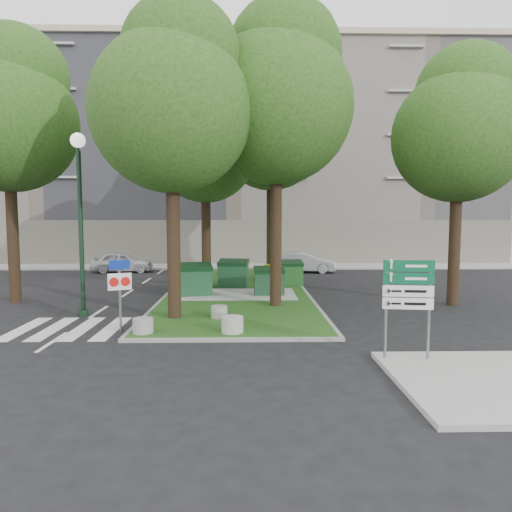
{
  "coord_description": "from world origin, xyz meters",
  "views": [
    {
      "loc": [
        0.9,
        -12.53,
        3.49
      ],
      "look_at": [
        1.26,
        4.45,
        2.0
      ],
      "focal_mm": 32.0,
      "sensor_mm": 36.0,
      "label": 1
    }
  ],
  "objects_px": {
    "tree_median_near_left": "(174,97)",
    "directional_sign": "(408,293)",
    "street_lamp": "(80,202)",
    "car_silver": "(304,262)",
    "tree_median_near_right": "(279,93)",
    "tree_median_mid": "(207,141)",
    "tree_median_far": "(272,125)",
    "dumpster_a": "(194,280)",
    "dumpster_d": "(289,273)",
    "bollard_right": "(232,324)",
    "bollard_mid": "(219,312)",
    "dumpster_c": "(269,281)",
    "tree_street_left": "(10,110)",
    "dumpster_b": "(233,273)",
    "traffic_sign_pole": "(120,283)",
    "tree_street_right": "(461,124)",
    "bollard_left": "(143,325)",
    "litter_bin": "(268,272)",
    "car_white": "(122,262)"
  },
  "relations": [
    {
      "from": "tree_street_right",
      "to": "dumpster_d",
      "type": "distance_m",
      "value": 9.9
    },
    {
      "from": "street_lamp",
      "to": "car_silver",
      "type": "relative_size",
      "value": 1.65
    },
    {
      "from": "tree_median_mid",
      "to": "car_silver",
      "type": "xyz_separation_m",
      "value": [
        5.39,
        6.44,
        -6.35
      ]
    },
    {
      "from": "bollard_mid",
      "to": "tree_median_mid",
      "type": "bearing_deg",
      "value": 97.73
    },
    {
      "from": "tree_median_near_left",
      "to": "dumpster_b",
      "type": "distance_m",
      "value": 9.51
    },
    {
      "from": "traffic_sign_pole",
      "to": "dumpster_d",
      "type": "bearing_deg",
      "value": 32.9
    },
    {
      "from": "bollard_mid",
      "to": "car_silver",
      "type": "xyz_separation_m",
      "value": [
        4.49,
        13.06,
        0.31
      ]
    },
    {
      "from": "dumpster_c",
      "to": "directional_sign",
      "type": "distance_m",
      "value": 9.41
    },
    {
      "from": "bollard_left",
      "to": "bollard_mid",
      "type": "distance_m",
      "value": 2.85
    },
    {
      "from": "tree_median_mid",
      "to": "car_silver",
      "type": "bearing_deg",
      "value": 50.06
    },
    {
      "from": "dumpster_d",
      "to": "car_silver",
      "type": "height_order",
      "value": "dumpster_d"
    },
    {
      "from": "dumpster_c",
      "to": "tree_street_left",
      "type": "bearing_deg",
      "value": -177.19
    },
    {
      "from": "dumpster_a",
      "to": "car_white",
      "type": "relative_size",
      "value": 0.44
    },
    {
      "from": "tree_street_right",
      "to": "bollard_right",
      "type": "distance_m",
      "value": 11.78
    },
    {
      "from": "tree_median_far",
      "to": "dumpster_d",
      "type": "relative_size",
      "value": 8.79
    },
    {
      "from": "tree_median_near_right",
      "to": "dumpster_a",
      "type": "relative_size",
      "value": 6.94
    },
    {
      "from": "tree_median_far",
      "to": "traffic_sign_pole",
      "type": "distance_m",
      "value": 13.9
    },
    {
      "from": "directional_sign",
      "to": "tree_median_near_right",
      "type": "bearing_deg",
      "value": 119.07
    },
    {
      "from": "tree_median_near_left",
      "to": "car_silver",
      "type": "bearing_deg",
      "value": 65.51
    },
    {
      "from": "tree_median_near_left",
      "to": "dumpster_a",
      "type": "xyz_separation_m",
      "value": [
        0.08,
        4.32,
        -6.54
      ]
    },
    {
      "from": "directional_sign",
      "to": "traffic_sign_pole",
      "type": "bearing_deg",
      "value": 164.97
    },
    {
      "from": "tree_median_near_left",
      "to": "bollard_left",
      "type": "relative_size",
      "value": 17.86
    },
    {
      "from": "bollard_mid",
      "to": "traffic_sign_pole",
      "type": "distance_m",
      "value": 3.39
    },
    {
      "from": "tree_median_near_left",
      "to": "dumpster_c",
      "type": "relative_size",
      "value": 7.92
    },
    {
      "from": "dumpster_a",
      "to": "directional_sign",
      "type": "height_order",
      "value": "directional_sign"
    },
    {
      "from": "dumpster_c",
      "to": "directional_sign",
      "type": "height_order",
      "value": "directional_sign"
    },
    {
      "from": "tree_median_near_right",
      "to": "dumpster_a",
      "type": "xyz_separation_m",
      "value": [
        -3.42,
        2.32,
        -7.21
      ]
    },
    {
      "from": "dumpster_d",
      "to": "tree_street_right",
      "type": "bearing_deg",
      "value": -40.89
    },
    {
      "from": "tree_median_far",
      "to": "dumpster_a",
      "type": "bearing_deg",
      "value": -124.93
    },
    {
      "from": "dumpster_c",
      "to": "bollard_left",
      "type": "relative_size",
      "value": 2.25
    },
    {
      "from": "dumpster_d",
      "to": "bollard_right",
      "type": "xyz_separation_m",
      "value": [
        -2.51,
        -9.2,
        -0.35
      ]
    },
    {
      "from": "tree_median_near_left",
      "to": "tree_median_near_right",
      "type": "height_order",
      "value": "tree_median_near_right"
    },
    {
      "from": "tree_median_near_left",
      "to": "directional_sign",
      "type": "height_order",
      "value": "tree_median_near_left"
    },
    {
      "from": "dumpster_c",
      "to": "traffic_sign_pole",
      "type": "relative_size",
      "value": 0.57
    },
    {
      "from": "traffic_sign_pole",
      "to": "directional_sign",
      "type": "relative_size",
      "value": 0.99
    },
    {
      "from": "dumpster_a",
      "to": "dumpster_d",
      "type": "height_order",
      "value": "dumpster_a"
    },
    {
      "from": "car_silver",
      "to": "directional_sign",
      "type": "bearing_deg",
      "value": -173.13
    },
    {
      "from": "tree_street_right",
      "to": "dumpster_c",
      "type": "height_order",
      "value": "tree_street_right"
    },
    {
      "from": "tree_median_mid",
      "to": "traffic_sign_pole",
      "type": "xyz_separation_m",
      "value": [
        -2.01,
        -7.92,
        -5.5
      ]
    },
    {
      "from": "street_lamp",
      "to": "car_silver",
      "type": "distance_m",
      "value": 15.7
    },
    {
      "from": "dumpster_b",
      "to": "car_white",
      "type": "distance_m",
      "value": 9.74
    },
    {
      "from": "bollard_left",
      "to": "dumpster_d",
      "type": "bearing_deg",
      "value": 61.0
    },
    {
      "from": "bollard_mid",
      "to": "car_silver",
      "type": "height_order",
      "value": "car_silver"
    },
    {
      "from": "tree_median_near_right",
      "to": "tree_median_mid",
      "type": "bearing_deg",
      "value": 123.69
    },
    {
      "from": "tree_median_near_right",
      "to": "bollard_right",
      "type": "distance_m",
      "value": 8.79
    },
    {
      "from": "dumpster_a",
      "to": "bollard_right",
      "type": "bearing_deg",
      "value": -85.59
    },
    {
      "from": "tree_median_near_right",
      "to": "street_lamp",
      "type": "xyz_separation_m",
      "value": [
        -6.89,
        -1.28,
        -4.03
      ]
    },
    {
      "from": "dumpster_c",
      "to": "litter_bin",
      "type": "bearing_deg",
      "value": 85.97
    },
    {
      "from": "car_white",
      "to": "dumpster_b",
      "type": "bearing_deg",
      "value": -137.48
    },
    {
      "from": "directional_sign",
      "to": "bollard_mid",
      "type": "bearing_deg",
      "value": 144.07
    }
  ]
}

